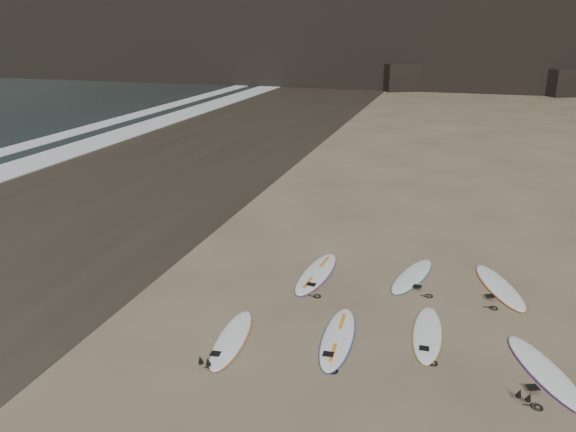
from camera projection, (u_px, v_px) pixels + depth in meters
The scene contains 10 objects.
ground at pixel (446, 345), 11.08m from camera, with size 240.00×240.00×0.00m, color #897559.
wet_sand at pixel (136, 174), 23.70m from camera, with size 12.00×200.00×0.01m, color #383026.
foam_near at pixel (28, 164), 25.20m from camera, with size 2.20×200.00×0.05m, color white.
surfboard_0 at pixel (232, 338), 11.25m from camera, with size 0.55×2.31×0.08m, color white.
surfboard_1 at pixel (338, 337), 11.28m from camera, with size 0.60×2.48×0.09m, color white.
surfboard_2 at pixel (427, 333), 11.44m from camera, with size 0.56×2.32×0.08m, color white.
surfboard_3 at pixel (546, 371), 10.18m from camera, with size 0.59×2.48×0.09m, color white.
surfboard_5 at pixel (317, 273), 14.18m from camera, with size 0.64×2.66×0.10m, color white.
surfboard_6 at pixel (412, 276), 14.04m from camera, with size 0.57×2.37×0.09m, color white.
surfboard_7 at pixel (500, 286), 13.47m from camera, with size 0.61×2.53×0.09m, color white.
Camera 1 is at (-0.20, -10.14, 6.03)m, focal length 35.00 mm.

